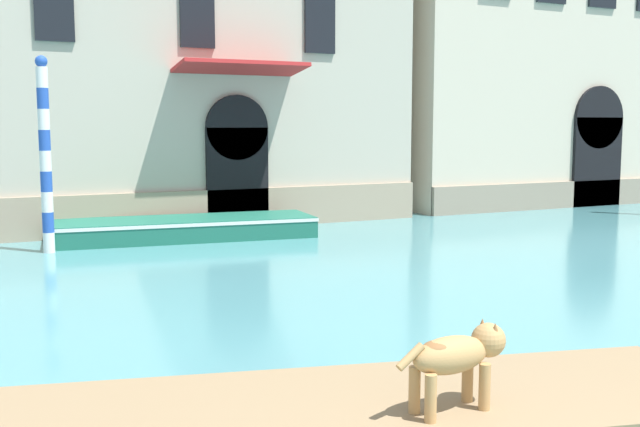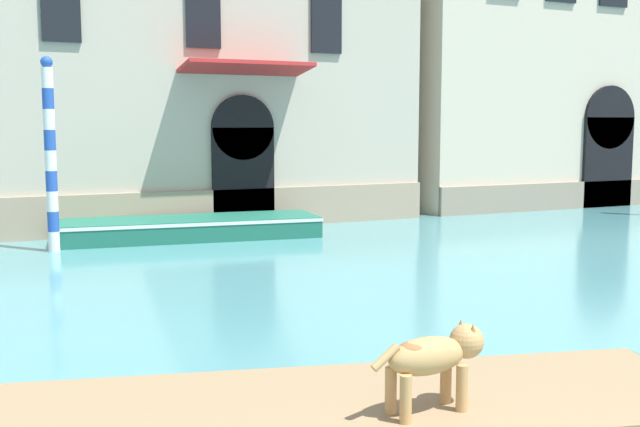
% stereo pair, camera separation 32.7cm
% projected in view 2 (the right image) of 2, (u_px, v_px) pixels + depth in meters
% --- Properties ---
extents(palazzo_left, '(13.41, 7.40, 12.45)m').
position_uv_depth(palazzo_left, '(176.00, 12.00, 22.40)').
color(palazzo_left, '#BCB29E').
rests_on(palazzo_left, ground_plane).
extents(dog_on_deck, '(1.05, 0.34, 0.70)m').
position_uv_depth(dog_on_deck, '(435.00, 356.00, 6.01)').
color(dog_on_deck, tan).
rests_on(dog_on_deck, boat_foreground).
extents(boat_moored_near_palazzo, '(6.66, 2.66, 0.52)m').
position_uv_depth(boat_moored_near_palazzo, '(190.00, 227.00, 18.89)').
color(boat_moored_near_palazzo, '#1E6651').
rests_on(boat_moored_near_palazzo, ground_plane).
extents(mooring_pole_0, '(0.26, 0.26, 4.36)m').
position_uv_depth(mooring_pole_0, '(50.00, 154.00, 16.68)').
color(mooring_pole_0, white).
rests_on(mooring_pole_0, ground_plane).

